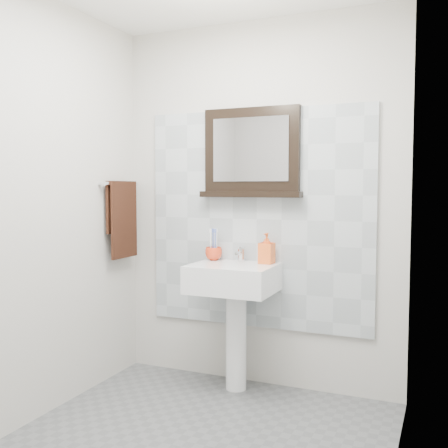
# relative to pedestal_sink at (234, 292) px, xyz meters

# --- Properties ---
(back_wall) EXTENTS (2.00, 0.01, 2.50)m
(back_wall) POSITION_rel_pedestal_sink_xyz_m (0.09, 0.23, 0.57)
(back_wall) COLOR #BCB9B2
(back_wall) RESTS_ON ground
(front_wall) EXTENTS (2.00, 0.01, 2.50)m
(front_wall) POSITION_rel_pedestal_sink_xyz_m (0.09, -1.97, 0.57)
(front_wall) COLOR #BCB9B2
(front_wall) RESTS_ON ground
(left_wall) EXTENTS (0.01, 2.20, 2.50)m
(left_wall) POSITION_rel_pedestal_sink_xyz_m (-0.91, -0.87, 0.57)
(left_wall) COLOR #BCB9B2
(left_wall) RESTS_ON ground
(right_wall) EXTENTS (0.01, 2.20, 2.50)m
(right_wall) POSITION_rel_pedestal_sink_xyz_m (1.09, -0.87, 0.57)
(right_wall) COLOR #BCB9B2
(right_wall) RESTS_ON ground
(splashback) EXTENTS (1.60, 0.02, 1.50)m
(splashback) POSITION_rel_pedestal_sink_xyz_m (0.09, 0.21, 0.47)
(splashback) COLOR #A9B2B7
(splashback) RESTS_ON back_wall
(pedestal_sink) EXTENTS (0.55, 0.44, 0.96)m
(pedestal_sink) POSITION_rel_pedestal_sink_xyz_m (0.00, 0.00, 0.00)
(pedestal_sink) COLOR white
(pedestal_sink) RESTS_ON ground
(toothbrush_cup) EXTENTS (0.12, 0.12, 0.09)m
(toothbrush_cup) POSITION_rel_pedestal_sink_xyz_m (-0.21, 0.13, 0.23)
(toothbrush_cup) COLOR red
(toothbrush_cup) RESTS_ON pedestal_sink
(toothbrushes) EXTENTS (0.05, 0.04, 0.21)m
(toothbrushes) POSITION_rel_pedestal_sink_xyz_m (-0.20, 0.14, 0.31)
(toothbrushes) COLOR white
(toothbrushes) RESTS_ON toothbrush_cup
(soap_dispenser) EXTENTS (0.10, 0.10, 0.21)m
(soap_dispenser) POSITION_rel_pedestal_sink_xyz_m (0.19, 0.12, 0.29)
(soap_dispenser) COLOR red
(soap_dispenser) RESTS_ON pedestal_sink
(framed_mirror) EXTENTS (0.72, 0.11, 0.61)m
(framed_mirror) POSITION_rel_pedestal_sink_xyz_m (0.05, 0.19, 0.91)
(framed_mirror) COLOR black
(framed_mirror) RESTS_ON back_wall
(towel_bar) EXTENTS (0.07, 0.40, 0.03)m
(towel_bar) POSITION_rel_pedestal_sink_xyz_m (-0.86, -0.02, 0.72)
(towel_bar) COLOR silver
(towel_bar) RESTS_ON left_wall
(hand_towel) EXTENTS (0.06, 0.30, 0.55)m
(hand_towel) POSITION_rel_pedestal_sink_xyz_m (-0.85, -0.02, 0.51)
(hand_towel) COLOR black
(hand_towel) RESTS_ON towel_bar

